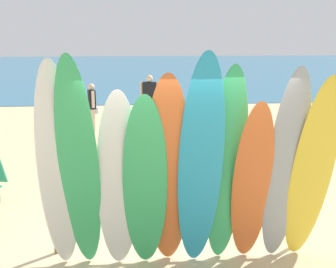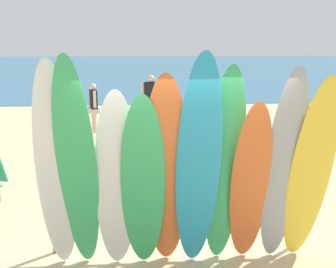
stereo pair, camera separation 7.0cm
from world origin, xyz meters
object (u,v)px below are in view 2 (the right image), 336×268
surfboard_green_3 (143,185)px  surfboard_green_6 (224,169)px  beachgoer_photographing (94,104)px  beachgoer_midbeach (151,97)px  surfboard_grey_8 (283,170)px  surfboard_orange_4 (166,175)px  surfboard_white_0 (56,171)px  surfboard_yellow_9 (310,173)px  beachgoer_strolling (190,136)px  surfboard_teal_5 (198,167)px  beachgoer_by_water (230,104)px  surfboard_rack (179,211)px  surfboard_orange_7 (250,185)px  surfboard_white_2 (116,183)px  surfboard_green_1 (77,170)px

surfboard_green_3 → surfboard_green_6: (1.02, 0.09, 0.16)m
beachgoer_photographing → beachgoer_midbeach: beachgoer_midbeach is taller
surfboard_grey_8 → beachgoer_photographing: surfboard_grey_8 is taller
surfboard_orange_4 → surfboard_grey_8: bearing=3.7°
surfboard_white_0 → surfboard_orange_4: 1.33m
surfboard_yellow_9 → beachgoer_strolling: 3.73m
surfboard_teal_5 → beachgoer_photographing: 8.60m
surfboard_white_0 → surfboard_teal_5: (1.72, -0.07, 0.04)m
surfboard_yellow_9 → beachgoer_by_water: (0.56, 7.42, -0.32)m
beachgoer_midbeach → surfboard_white_0: bearing=-86.2°
surfboard_rack → surfboard_orange_7: surfboard_orange_7 is taller
surfboard_orange_4 → surfboard_grey_8: 1.47m
surfboard_grey_8 → beachgoer_photographing: 8.86m
surfboard_white_0 → surfboard_green_3: 1.07m
surfboard_teal_5 → surfboard_orange_4: bearing=166.1°
surfboard_yellow_9 → surfboard_white_2: bearing=175.1°
surfboard_white_0 → beachgoer_by_water: (3.71, 7.42, -0.42)m
surfboard_yellow_9 → surfboard_green_6: bearing=171.1°
surfboard_white_0 → surfboard_grey_8: size_ratio=1.04×
surfboard_white_2 → beachgoer_by_water: surfboard_white_2 is taller
surfboard_orange_4 → surfboard_teal_5: bearing=-6.8°
surfboard_green_1 → surfboard_white_2: size_ratio=1.19×
surfboard_teal_5 → surfboard_yellow_9: surfboard_teal_5 is taller
surfboard_teal_5 → surfboard_orange_7: size_ratio=1.25×
surfboard_white_0 → surfboard_green_1: bearing=-15.1°
surfboard_teal_5 → beachgoer_photographing: (-2.09, 8.32, -0.55)m
surfboard_grey_8 → surfboard_green_1: bearing=179.8°
surfboard_orange_7 → surfboard_yellow_9: (0.75, -0.04, 0.15)m
surfboard_orange_4 → beachgoer_strolling: 3.63m
surfboard_green_6 → beachgoer_by_water: surfboard_green_6 is taller
surfboard_green_1 → beachgoer_photographing: bearing=99.2°
surfboard_grey_8 → beachgoer_strolling: (-0.75, 3.54, -0.39)m
surfboard_green_1 → surfboard_orange_7: (2.14, 0.09, -0.28)m
surfboard_teal_5 → surfboard_green_6: 0.39m
surfboard_green_6 → surfboard_white_2: bearing=176.9°
beachgoer_strolling → surfboard_green_1: bearing=-24.1°
surfboard_rack → beachgoer_photographing: beachgoer_photographing is taller
surfboard_white_0 → surfboard_green_1: (0.26, -0.05, 0.03)m
surfboard_orange_7 → beachgoer_strolling: size_ratio=1.42×
beachgoer_photographing → surfboard_white_0: bearing=168.4°
beachgoer_midbeach → surfboard_orange_7: bearing=-71.0°
beachgoer_photographing → beachgoer_by_water: bearing=-115.8°
surfboard_white_2 → surfboard_teal_5: size_ratio=0.84×
surfboard_white_0 → surfboard_yellow_9: bearing=-3.6°
surfboard_rack → surfboard_green_6: surfboard_green_6 is taller
surfboard_rack → beachgoer_midbeach: size_ratio=2.13×
surfboard_green_3 → surfboard_yellow_9: surfboard_yellow_9 is taller
surfboard_white_0 → beachgoer_midbeach: (1.43, 8.99, -0.41)m
surfboard_orange_4 → surfboard_rack: bearing=72.5°
surfboard_green_3 → beachgoer_photographing: surfboard_green_3 is taller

